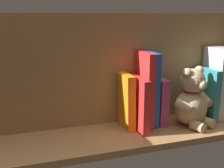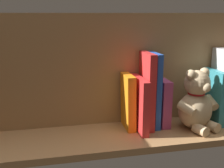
{
  "view_description": "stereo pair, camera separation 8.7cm",
  "coord_description": "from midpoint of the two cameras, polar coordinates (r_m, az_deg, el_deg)",
  "views": [
    {
      "loc": [
        26.01,
        79.82,
        37.91
      ],
      "look_at": [
        0.0,
        0.0,
        16.59
      ],
      "focal_mm": 44.58,
      "sensor_mm": 36.0,
      "label": 1
    },
    {
      "loc": [
        17.66,
        82.07,
        37.91
      ],
      "look_at": [
        0.0,
        0.0,
        16.59
      ],
      "focal_mm": 44.58,
      "sensor_mm": 36.0,
      "label": 2
    }
  ],
  "objects": [
    {
      "name": "shelf_back_panel",
      "position": [
        0.95,
        -4.44,
        2.8
      ],
      "size": [
        104.32,
        1.5,
        38.14
      ],
      "primitive_type": "cube",
      "color": "#9C7448",
      "rests_on": "ground_plane"
    },
    {
      "name": "book_2",
      "position": [
        0.96,
        5.5,
        -1.08
      ],
      "size": [
        1.84,
        10.07,
        25.4
      ],
      "primitive_type": "cube",
      "color": "blue",
      "rests_on": "ground_plane"
    },
    {
      "name": "book_3",
      "position": [
        0.94,
        4.1,
        -1.26
      ],
      "size": [
        2.35,
        11.41,
        25.62
      ],
      "primitive_type": "cube",
      "color": "red",
      "rests_on": "ground_plane"
    },
    {
      "name": "dictionary_thick_white",
      "position": [
        1.09,
        18.82,
        0.22
      ],
      "size": [
        6.48,
        11.19,
        26.05
      ],
      "primitive_type": "cube",
      "color": "silver",
      "rests_on": "ground_plane"
    },
    {
      "name": "teddy_bear",
      "position": [
        0.98,
        13.72,
        -3.22
      ],
      "size": [
        15.71,
        15.62,
        20.52
      ],
      "rotation": [
        0.0,
        0.0,
        0.34
      ],
      "color": "#D1B284",
      "rests_on": "ground_plane"
    },
    {
      "name": "ground_plane",
      "position": [
        0.92,
        -2.73,
        -10.72
      ],
      "size": [
        104.32,
        24.14,
        2.2
      ],
      "primitive_type": "cube",
      "color": "#A87A4C"
    },
    {
      "name": "book_5",
      "position": [
        0.94,
        0.35,
        -3.58
      ],
      "size": [
        3.13,
        10.08,
        18.54
      ],
      "primitive_type": "cube",
      "rotation": [
        0.0,
        0.02,
        0.0
      ],
      "color": "orange",
      "rests_on": "ground_plane"
    },
    {
      "name": "book_4",
      "position": [
        0.93,
        2.69,
        -3.99
      ],
      "size": [
        2.33,
        14.62,
        17.81
      ],
      "primitive_type": "cube",
      "color": "red",
      "rests_on": "ground_plane"
    },
    {
      "name": "book_1",
      "position": [
        0.98,
        7.12,
        -3.49
      ],
      "size": [
        3.16,
        9.83,
        16.19
      ],
      "primitive_type": "cube",
      "color": "#B23F72",
      "rests_on": "ground_plane"
    },
    {
      "name": "book_0",
      "position": [
        1.06,
        16.63,
        -1.95
      ],
      "size": [
        2.41,
        12.61,
        18.87
      ],
      "primitive_type": "cube",
      "color": "teal",
      "rests_on": "ground_plane"
    }
  ]
}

